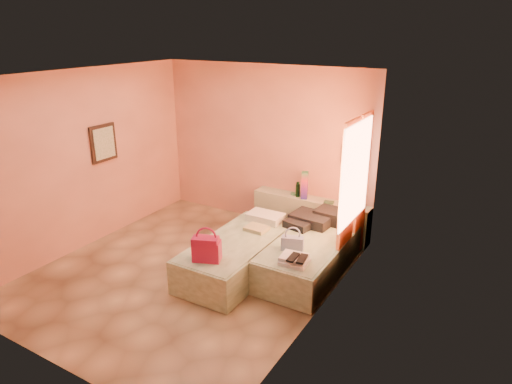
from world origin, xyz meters
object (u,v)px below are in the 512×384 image
at_px(bed_right, 310,255).
at_px(magenta_handbag, 207,249).
at_px(headboard_ledge, 310,216).
at_px(water_bottle, 298,190).
at_px(towel_stack, 295,260).
at_px(flower_vase, 353,200).
at_px(green_book, 329,202).
at_px(bed_left, 238,255).
at_px(blue_handbag, 292,243).

bearing_deg(bed_right, magenta_handbag, -127.25).
height_order(headboard_ledge, water_bottle, water_bottle).
bearing_deg(towel_stack, flower_vase, 86.16).
bearing_deg(headboard_ledge, green_book, -7.53).
relative_size(bed_left, green_book, 12.68).
bearing_deg(water_bottle, bed_right, -56.29).
relative_size(green_book, flower_vase, 0.60).
bearing_deg(headboard_ledge, blue_handbag, -74.79).
bearing_deg(water_bottle, towel_stack, -65.40).
height_order(flower_vase, magenta_handbag, flower_vase).
relative_size(headboard_ledge, magenta_handbag, 5.73).
distance_m(headboard_ledge, bed_left, 1.74).
relative_size(headboard_ledge, bed_left, 1.02).
distance_m(bed_right, towel_stack, 0.80).
relative_size(water_bottle, green_book, 1.59).
xyz_separation_m(bed_right, towel_stack, (0.10, -0.74, 0.30)).
relative_size(water_bottle, blue_handbag, 0.83).
xyz_separation_m(green_book, towel_stack, (0.29, -1.86, -0.11)).
height_order(headboard_ledge, towel_stack, headboard_ledge).
relative_size(headboard_ledge, towel_stack, 5.86).
distance_m(green_book, magenta_handbag, 2.47).
height_order(bed_left, magenta_handbag, magenta_handbag).
relative_size(headboard_ledge, flower_vase, 7.77).
relative_size(bed_right, flower_vase, 7.58).
height_order(water_bottle, blue_handbag, water_bottle).
bearing_deg(towel_stack, water_bottle, 114.60).
xyz_separation_m(bed_right, magenta_handbag, (-0.93, -1.23, 0.42)).
relative_size(bed_right, green_book, 12.68).
height_order(magenta_handbag, blue_handbag, magenta_handbag).
relative_size(flower_vase, blue_handbag, 0.88).
bearing_deg(flower_vase, towel_stack, -93.84).
distance_m(bed_right, water_bottle, 1.47).
height_order(bed_left, green_book, green_book).
bearing_deg(magenta_handbag, green_book, 50.55).
relative_size(headboard_ledge, water_bottle, 8.20).
distance_m(headboard_ledge, flower_vase, 0.88).
distance_m(headboard_ledge, magenta_handbag, 2.46).
height_order(headboard_ledge, flower_vase, flower_vase).
bearing_deg(green_book, bed_right, -91.86).
relative_size(magenta_handbag, towel_stack, 1.02).
bearing_deg(blue_handbag, flower_vase, 60.49).
distance_m(bed_right, flower_vase, 1.25).
xyz_separation_m(bed_left, towel_stack, (1.00, -0.21, 0.30)).
bearing_deg(towel_stack, magenta_handbag, -154.14).
xyz_separation_m(flower_vase, towel_stack, (-0.12, -1.85, -0.23)).
xyz_separation_m(bed_right, flower_vase, (0.22, 1.11, 0.53)).
xyz_separation_m(bed_right, water_bottle, (-0.76, 1.14, 0.52)).
xyz_separation_m(headboard_ledge, blue_handbag, (0.43, -1.58, 0.27)).
distance_m(blue_handbag, towel_stack, 0.39).
bearing_deg(green_book, water_bottle, 167.37).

